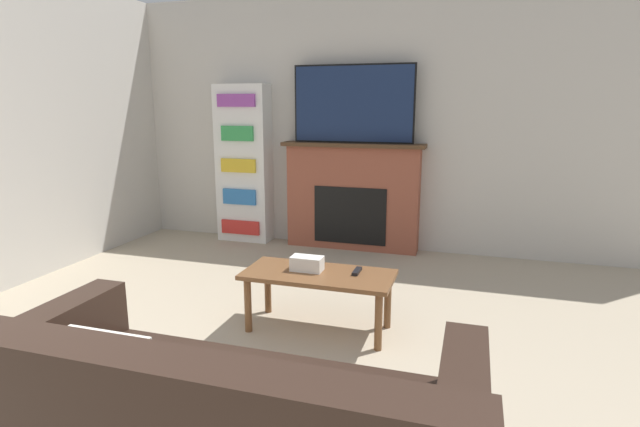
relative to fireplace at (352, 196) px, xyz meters
The scene contains 7 objects.
wall_back 0.80m from the fireplace, 37.91° to the left, with size 6.39×0.06×2.70m.
fireplace is the anchor object (origin of this frame).
tv 0.98m from the fireplace, 90.00° to the right, with size 1.28×0.03×0.80m.
coffee_table 2.09m from the fireplace, 82.78° to the right, with size 1.03×0.47×0.42m.
tissue_box 2.05m from the fireplace, 85.20° to the right, with size 0.22×0.12×0.10m.
remote_control 2.06m from the fireplace, 75.46° to the right, with size 0.04×0.15×0.02m.
bookshelf 1.31m from the fireplace, behind, with size 0.61×0.29×1.77m.
Camera 1 is at (1.06, -0.86, 1.55)m, focal length 28.00 mm.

